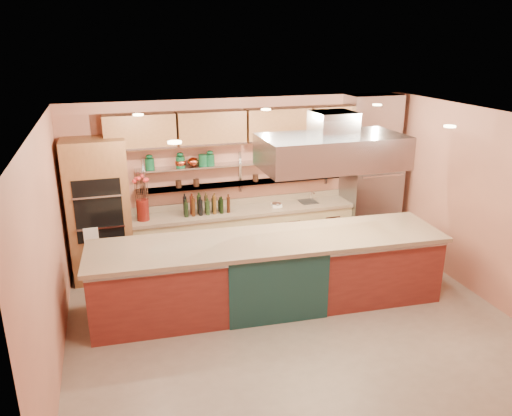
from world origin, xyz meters
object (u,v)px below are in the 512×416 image
object	(u,v)px
copper_kettle	(193,162)
refrigerator	(370,192)
green_canister	(203,160)
flower_vase	(143,210)
kitchen_scale	(277,204)
island	(269,272)

from	to	relation	value
copper_kettle	refrigerator	bearing A→B (deg)	-4.06
refrigerator	green_canister	xyz separation A→B (m)	(-3.07, 0.23, 0.76)
flower_vase	kitchen_scale	bearing A→B (deg)	0.00
island	green_canister	xyz separation A→B (m)	(-0.56, 1.85, 1.29)
flower_vase	copper_kettle	xyz separation A→B (m)	(0.89, 0.22, 0.68)
kitchen_scale	copper_kettle	world-z (taller)	copper_kettle
flower_vase	refrigerator	bearing A→B (deg)	-0.14
copper_kettle	island	bearing A→B (deg)	-68.23
island	copper_kettle	world-z (taller)	copper_kettle
kitchen_scale	green_canister	distance (m)	1.50
island	copper_kettle	xyz separation A→B (m)	(-0.74, 1.85, 1.27)
island	flower_vase	distance (m)	2.37
kitchen_scale	copper_kettle	bearing A→B (deg)	171.00
copper_kettle	flower_vase	bearing A→B (deg)	-166.08
green_canister	kitchen_scale	bearing A→B (deg)	-10.11
island	copper_kettle	size ratio (longest dim) A/B	26.76
refrigerator	flower_vase	xyz separation A→B (m)	(-4.13, 0.01, 0.06)
refrigerator	kitchen_scale	size ratio (longest dim) A/B	12.76
kitchen_scale	copper_kettle	distance (m)	1.64
flower_vase	island	bearing A→B (deg)	-45.03
refrigerator	island	bearing A→B (deg)	-147.14
island	refrigerator	bearing A→B (deg)	36.28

